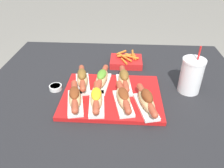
% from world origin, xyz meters
% --- Properties ---
extents(patio_table, '(1.25, 1.00, 0.72)m').
position_xyz_m(patio_table, '(0.00, 0.00, 0.36)').
color(patio_table, '#232326').
rests_on(patio_table, ground_plane).
extents(serving_tray, '(0.42, 0.33, 0.02)m').
position_xyz_m(serving_tray, '(-0.01, -0.10, 0.73)').
color(serving_tray, red).
rests_on(serving_tray, patio_table).
extents(hot_dog_0, '(0.10, 0.21, 0.07)m').
position_xyz_m(hot_dog_0, '(-0.16, -0.18, 0.77)').
color(hot_dog_0, white).
rests_on(hot_dog_0, serving_tray).
extents(hot_dog_1, '(0.08, 0.21, 0.07)m').
position_xyz_m(hot_dog_1, '(-0.07, -0.17, 0.77)').
color(hot_dog_1, white).
rests_on(hot_dog_1, serving_tray).
extents(hot_dog_2, '(0.10, 0.21, 0.06)m').
position_xyz_m(hot_dog_2, '(0.04, -0.17, 0.77)').
color(hot_dog_2, white).
rests_on(hot_dog_2, serving_tray).
extents(hot_dog_3, '(0.10, 0.21, 0.08)m').
position_xyz_m(hot_dog_3, '(0.13, -0.18, 0.77)').
color(hot_dog_3, white).
rests_on(hot_dog_3, serving_tray).
extents(hot_dog_4, '(0.09, 0.21, 0.08)m').
position_xyz_m(hot_dog_4, '(-0.15, -0.03, 0.77)').
color(hot_dog_4, white).
rests_on(hot_dog_4, serving_tray).
extents(hot_dog_5, '(0.08, 0.21, 0.07)m').
position_xyz_m(hot_dog_5, '(-0.06, -0.03, 0.77)').
color(hot_dog_5, white).
rests_on(hot_dog_5, serving_tray).
extents(hot_dog_6, '(0.08, 0.21, 0.08)m').
position_xyz_m(hot_dog_6, '(0.04, -0.03, 0.77)').
color(hot_dog_6, white).
rests_on(hot_dog_6, serving_tray).
extents(sauce_bowl, '(0.06, 0.06, 0.02)m').
position_xyz_m(sauce_bowl, '(-0.27, -0.05, 0.73)').
color(sauce_bowl, silver).
rests_on(sauce_bowl, patio_table).
extents(drink_cup, '(0.10, 0.10, 0.22)m').
position_xyz_m(drink_cup, '(0.33, -0.02, 0.80)').
color(drink_cup, white).
rests_on(drink_cup, patio_table).
extents(fries_basket, '(0.17, 0.14, 0.06)m').
position_xyz_m(fries_basket, '(0.05, 0.21, 0.74)').
color(fries_basket, red).
rests_on(fries_basket, patio_table).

